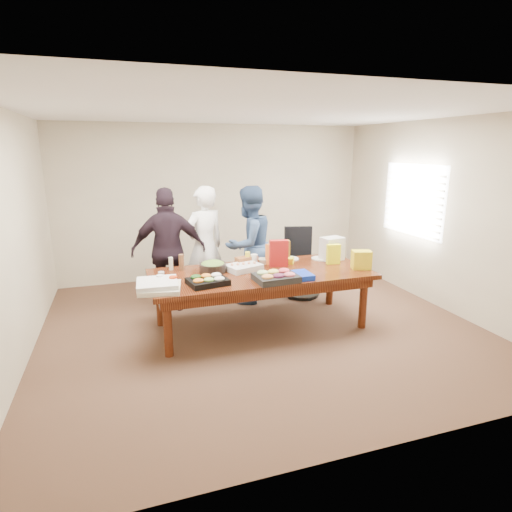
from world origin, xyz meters
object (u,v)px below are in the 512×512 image
object	(u,v)px
conference_table	(261,299)
office_chair	(303,264)
salad_bowl	(213,268)
person_center	(204,246)
sheet_cake	(243,267)
person_right	(249,245)

from	to	relation	value
conference_table	office_chair	xyz separation A→B (m)	(1.00, 0.90, 0.15)
conference_table	salad_bowl	world-z (taller)	salad_bowl
office_chair	person_center	size ratio (longest dim) A/B	0.59
office_chair	sheet_cake	xyz separation A→B (m)	(-1.19, -0.75, 0.27)
office_chair	person_center	world-z (taller)	person_center
person_right	sheet_cake	bearing A→B (deg)	40.17
person_center	person_right	world-z (taller)	person_center
sheet_cake	person_right	bearing A→B (deg)	49.69
conference_table	person_right	world-z (taller)	person_right
office_chair	salad_bowl	xyz separation A→B (m)	(-1.59, -0.70, 0.29)
sheet_cake	office_chair	bearing A→B (deg)	14.03
person_center	sheet_cake	size ratio (longest dim) A/B	4.12
office_chair	salad_bowl	bearing A→B (deg)	-141.08
person_center	salad_bowl	world-z (taller)	person_center
office_chair	person_right	size ratio (longest dim) A/B	0.59
person_center	conference_table	bearing A→B (deg)	96.35
salad_bowl	person_center	bearing A→B (deg)	85.50
person_center	salad_bowl	size ratio (longest dim) A/B	5.13
conference_table	salad_bowl	xyz separation A→B (m)	(-0.58, 0.20, 0.43)
conference_table	sheet_cake	xyz separation A→B (m)	(-0.19, 0.15, 0.41)
person_right	salad_bowl	xyz separation A→B (m)	(-0.72, -0.76, -0.08)
conference_table	sheet_cake	bearing A→B (deg)	142.47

